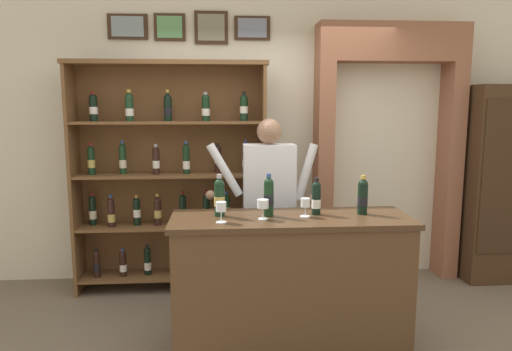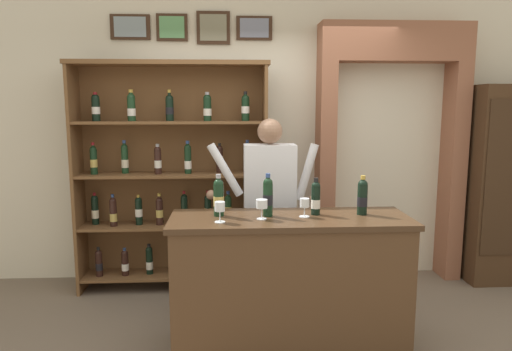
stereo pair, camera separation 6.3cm
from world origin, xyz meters
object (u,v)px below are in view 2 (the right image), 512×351
tasting_bottle_bianco (316,198)px  tasting_bottle_rosso (362,196)px  tasting_bottle_super_tuscan (268,196)px  wine_glass_left (305,204)px  side_cabinet (509,185)px  wine_glass_right (262,205)px  tasting_counter (289,284)px  wine_glass_center (220,208)px  tasting_bottle_grappa (219,197)px  shopkeeper (269,194)px  wine_shelf (173,173)px

tasting_bottle_bianco → tasting_bottle_rosso: size_ratio=0.94×
tasting_bottle_super_tuscan → wine_glass_left: size_ratio=2.30×
side_cabinet → tasting_bottle_rosso: bearing=-147.0°
tasting_bottle_bianco → wine_glass_left: tasting_bottle_bianco is taller
tasting_bottle_rosso → wine_glass_right: bearing=-172.1°
tasting_counter → tasting_bottle_bianco: bearing=18.1°
wine_glass_center → wine_glass_left: bearing=11.5°
tasting_bottle_grappa → tasting_bottle_super_tuscan: 0.35m
shopkeeper → wine_glass_left: size_ratio=12.44×
tasting_bottle_bianco → shopkeeper: bearing=117.0°
tasting_bottle_grappa → wine_glass_right: 0.33m
tasting_bottle_super_tuscan → tasting_bottle_bianco: tasting_bottle_super_tuscan is taller
side_cabinet → tasting_bottle_rosso: size_ratio=6.89×
tasting_counter → tasting_bottle_grappa: tasting_bottle_grappa is taller
tasting_bottle_super_tuscan → wine_shelf: bearing=124.3°
wine_shelf → tasting_bottle_super_tuscan: (0.82, -1.20, 0.00)m
tasting_bottle_grappa → tasting_bottle_bianco: 0.70m
tasting_bottle_super_tuscan → tasting_bottle_bianco: (0.35, 0.03, -0.02)m
wine_glass_center → wine_shelf: bearing=109.4°
wine_shelf → tasting_bottle_bianco: size_ratio=8.07×
wine_shelf → tasting_bottle_bianco: (1.16, -1.17, -0.02)m
side_cabinet → tasting_bottle_super_tuscan: side_cabinet is taller
shopkeeper → wine_glass_center: (-0.40, -0.76, 0.06)m
side_cabinet → wine_glass_left: side_cabinet is taller
shopkeeper → tasting_bottle_bianco: (0.29, -0.57, 0.08)m
tasting_counter → tasting_bottle_bianco: (0.19, 0.06, 0.62)m
wine_shelf → tasting_bottle_rosso: size_ratio=7.60×
tasting_bottle_bianco → tasting_counter: bearing=-161.9°
tasting_bottle_bianco → wine_shelf: bearing=134.8°
tasting_bottle_grappa → wine_shelf: bearing=111.7°
tasting_counter → tasting_bottle_grappa: (-0.51, 0.06, 0.64)m
tasting_bottle_bianco → wine_glass_center: bearing=-164.6°
side_cabinet → wine_glass_center: side_cabinet is taller
side_cabinet → wine_glass_right: bearing=-153.3°
wine_glass_center → wine_glass_right: (0.29, 0.07, -0.00)m
side_cabinet → tasting_bottle_rosso: side_cabinet is taller
wine_shelf → wine_glass_right: bearing=-59.3°
shopkeeper → wine_glass_right: size_ratio=11.92×
tasting_counter → shopkeeper: shopkeeper is taller
tasting_counter → wine_glass_right: wine_glass_right is taller
tasting_bottle_super_tuscan → wine_glass_center: bearing=-154.4°
tasting_bottle_grappa → tasting_bottle_super_tuscan: bearing=-4.7°
shopkeeper → tasting_bottle_grappa: size_ratio=5.54×
side_cabinet → wine_glass_center: (-2.86, -1.37, 0.11)m
tasting_bottle_super_tuscan → side_cabinet: bearing=25.5°
tasting_bottle_super_tuscan → wine_glass_center: (-0.34, -0.16, -0.04)m
tasting_bottle_grappa → tasting_counter: bearing=-7.2°
wine_shelf → tasting_bottle_grappa: bearing=-68.3°
tasting_bottle_bianco → tasting_bottle_rosso: tasting_bottle_rosso is taller
wine_shelf → side_cabinet: wine_shelf is taller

